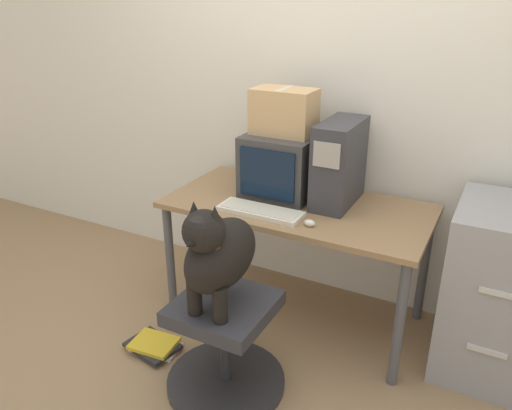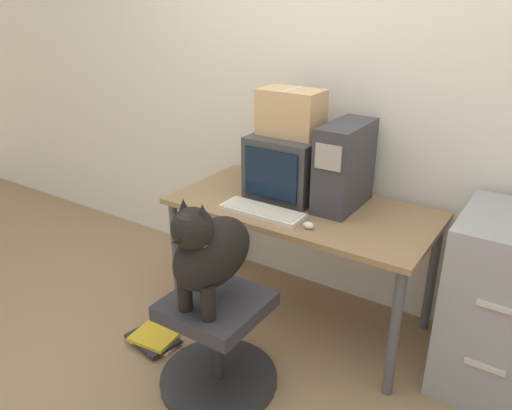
# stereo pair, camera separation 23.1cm
# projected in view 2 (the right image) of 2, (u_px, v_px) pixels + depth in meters

# --- Properties ---
(ground_plane) EXTENTS (12.00, 12.00, 0.00)m
(ground_plane) POSITION_uv_depth(u_px,v_px,m) (266.00, 348.00, 2.70)
(ground_plane) COLOR #937551
(wall_back) EXTENTS (8.00, 0.05, 2.60)m
(wall_back) POSITION_uv_depth(u_px,v_px,m) (342.00, 85.00, 2.78)
(wall_back) COLOR silver
(wall_back) RESTS_ON ground_plane
(desk) EXTENTS (1.42, 0.71, 0.72)m
(desk) POSITION_uv_depth(u_px,v_px,m) (301.00, 219.00, 2.73)
(desk) COLOR olive
(desk) RESTS_ON ground_plane
(crt_monitor) EXTENTS (0.39, 0.40, 0.35)m
(crt_monitor) POSITION_uv_depth(u_px,v_px,m) (289.00, 165.00, 2.78)
(crt_monitor) COLOR #383838
(crt_monitor) RESTS_ON desk
(pc_tower) EXTENTS (0.18, 0.41, 0.45)m
(pc_tower) POSITION_uv_depth(u_px,v_px,m) (345.00, 166.00, 2.60)
(pc_tower) COLOR #333338
(pc_tower) RESTS_ON desk
(keyboard) EXTENTS (0.45, 0.16, 0.03)m
(keyboard) POSITION_uv_depth(u_px,v_px,m) (262.00, 211.00, 2.59)
(keyboard) COLOR beige
(keyboard) RESTS_ON desk
(computer_mouse) EXTENTS (0.06, 0.04, 0.04)m
(computer_mouse) POSITION_uv_depth(u_px,v_px,m) (308.00, 225.00, 2.42)
(computer_mouse) COLOR beige
(computer_mouse) RESTS_ON desk
(office_chair) EXTENTS (0.58, 0.58, 0.48)m
(office_chair) POSITION_uv_depth(u_px,v_px,m) (217.00, 344.00, 2.38)
(office_chair) COLOR #262628
(office_chair) RESTS_ON ground_plane
(dog) EXTENTS (0.24, 0.48, 0.53)m
(dog) POSITION_uv_depth(u_px,v_px,m) (209.00, 250.00, 2.15)
(dog) COLOR black
(dog) RESTS_ON office_chair
(filing_cabinet) EXTENTS (0.48, 0.58, 0.87)m
(filing_cabinet) POSITION_uv_depth(u_px,v_px,m) (503.00, 305.00, 2.32)
(filing_cabinet) COLOR gray
(filing_cabinet) RESTS_ON ground_plane
(cardboard_box) EXTENTS (0.34, 0.21, 0.25)m
(cardboard_box) POSITION_uv_depth(u_px,v_px,m) (291.00, 112.00, 2.67)
(cardboard_box) COLOR tan
(cardboard_box) RESTS_ON crt_monitor
(book_stack_floor) EXTENTS (0.30, 0.24, 0.06)m
(book_stack_floor) POSITION_uv_depth(u_px,v_px,m) (154.00, 339.00, 2.73)
(book_stack_floor) COLOR silver
(book_stack_floor) RESTS_ON ground_plane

